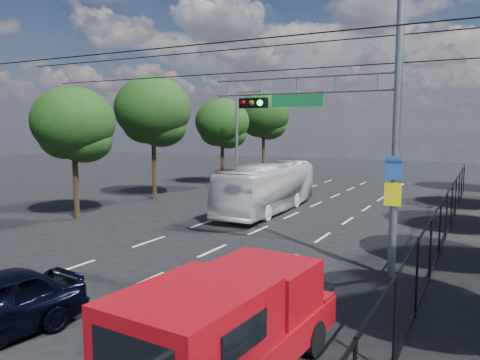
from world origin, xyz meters
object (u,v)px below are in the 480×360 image
Objects in this scene: red_pickup at (229,324)px; signal_mast at (357,107)px; white_van at (265,191)px; white_bus at (268,188)px.

signal_mast is at bearing 87.81° from red_pickup.
white_van is at bearing 113.13° from red_pickup.
signal_mast is 11.58m from white_bus.
signal_mast is at bearing -53.10° from white_bus.
white_bus is 3.05m from white_van.
white_van is (-8.28, 11.10, -4.49)m from signal_mast.
signal_mast reaches higher than white_van.
white_bus is at bearing 129.06° from signal_mast.
signal_mast is 8.67m from red_pickup.
red_pickup is at bearing -92.19° from signal_mast.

